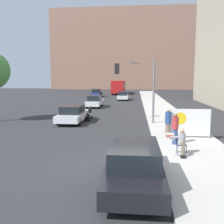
{
  "coord_description": "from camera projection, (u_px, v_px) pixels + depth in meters",
  "views": [
    {
      "loc": [
        0.63,
        -9.57,
        3.54
      ],
      "look_at": [
        -0.75,
        4.84,
        1.6
      ],
      "focal_mm": 40.0,
      "sensor_mm": 36.0,
      "label": 1
    }
  ],
  "objects": [
    {
      "name": "car_on_road_midblock",
      "position": [
        95.0,
        101.0,
        31.08
      ],
      "size": [
        1.7,
        4.25,
        1.48
      ],
      "color": "silver",
      "rests_on": "ground_plane"
    },
    {
      "name": "car_on_road_nearest",
      "position": [
        73.0,
        114.0,
        20.29
      ],
      "size": [
        1.81,
        4.73,
        1.4
      ],
      "color": "silver",
      "rests_on": "ground_plane"
    },
    {
      "name": "car_on_road_distant",
      "position": [
        123.0,
        96.0,
        41.57
      ],
      "size": [
        1.74,
        4.68,
        1.45
      ],
      "color": "silver",
      "rests_on": "ground_plane"
    },
    {
      "name": "jogger_on_sidewalk",
      "position": [
        175.0,
        128.0,
        12.91
      ],
      "size": [
        0.34,
        0.34,
        1.63
      ],
      "rotation": [
        0.0,
        0.0,
        3.24
      ],
      "color": "#334775",
      "rests_on": "sidewalk_curb"
    },
    {
      "name": "motorcycle_on_road",
      "position": [
        90.0,
        114.0,
        21.5
      ],
      "size": [
        0.28,
        2.07,
        1.18
      ],
      "color": "white",
      "rests_on": "ground_plane"
    },
    {
      "name": "ground_plane",
      "position": [
        119.0,
        168.0,
        9.97
      ],
      "size": [
        160.0,
        160.0,
        0.0
      ],
      "primitive_type": "plane",
      "color": "#303033"
    },
    {
      "name": "sidewalk_curb",
      "position": [
        164.0,
        114.0,
        24.44
      ],
      "size": [
        3.62,
        90.0,
        0.15
      ],
      "primitive_type": "cube",
      "color": "beige",
      "rests_on": "ground_plane"
    },
    {
      "name": "car_on_road_far_lane",
      "position": [
        96.0,
        93.0,
        49.48
      ],
      "size": [
        1.76,
        4.14,
        1.5
      ],
      "color": "navy",
      "rests_on": "ground_plane"
    },
    {
      "name": "protest_banner",
      "position": [
        189.0,
        122.0,
        14.33
      ],
      "size": [
        2.44,
        0.06,
        1.67
      ],
      "color": "slate",
      "rests_on": "sidewalk_curb"
    },
    {
      "name": "pedestrian_behind",
      "position": [
        168.0,
        123.0,
        14.24
      ],
      "size": [
        0.34,
        0.34,
        1.73
      ],
      "rotation": [
        0.0,
        0.0,
        4.08
      ],
      "color": "#756651",
      "rests_on": "sidewalk_curb"
    },
    {
      "name": "parked_car_curbside",
      "position": [
        134.0,
        164.0,
        8.25
      ],
      "size": [
        1.8,
        4.71,
        1.44
      ],
      "color": "black",
      "rests_on": "ground_plane"
    },
    {
      "name": "traffic_light_pole",
      "position": [
        138.0,
        79.0,
        19.27
      ],
      "size": [
        3.13,
        2.89,
        4.88
      ],
      "color": "slate",
      "rests_on": "sidewalk_curb"
    },
    {
      "name": "seated_protester",
      "position": [
        181.0,
        141.0,
        11.05
      ],
      "size": [
        0.92,
        0.77,
        1.21
      ],
      "rotation": [
        0.0,
        0.0,
        -0.29
      ],
      "color": "#474C56",
      "rests_on": "sidewalk_curb"
    },
    {
      "name": "city_bus_on_road",
      "position": [
        119.0,
        86.0,
        58.34
      ],
      "size": [
        2.56,
        11.84,
        3.06
      ],
      "color": "red",
      "rests_on": "ground_plane"
    },
    {
      "name": "building_backdrop_far",
      "position": [
        129.0,
        51.0,
        86.15
      ],
      "size": [
        52.0,
        12.0,
        26.4
      ],
      "color": "#936B56",
      "rests_on": "ground_plane"
    }
  ]
}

